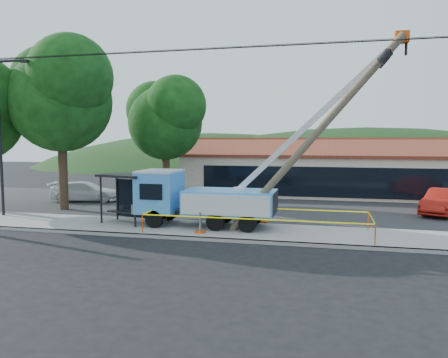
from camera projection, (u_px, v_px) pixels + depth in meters
ground at (215, 254)px, 17.31m from camera, size 120.00×120.00×0.00m
curb at (227, 240)px, 19.34m from camera, size 60.00×0.25×0.15m
sidewalk at (236, 231)px, 21.18m from camera, size 60.00×4.00×0.15m
parking_lot at (260, 207)px, 28.94m from camera, size 60.00×12.00×0.10m
strip_mall at (324, 172)px, 35.59m from camera, size 22.50×8.53×4.67m
streetlight at (3, 126)px, 24.82m from camera, size 2.13×0.22×9.00m
tree_west_near at (60, 91)px, 27.12m from camera, size 7.56×6.72×10.80m
tree_lot at (165, 116)px, 30.95m from camera, size 6.30×5.60×8.94m
hill_west at (210, 166)px, 74.05m from camera, size 78.40×56.00×28.00m
hill_center at (364, 168)px, 68.34m from camera, size 89.60×64.00×32.00m
utility_truck at (204, 195)px, 22.07m from camera, size 12.88×3.78×9.10m
leaning_pole at (321, 129)px, 19.80m from camera, size 7.80×1.97×9.08m
bus_shelter at (128, 187)px, 22.95m from camera, size 2.99×2.26×2.57m
caution_tape at (257, 217)px, 20.86m from camera, size 10.49×3.19×0.92m
car_silver at (154, 209)px, 28.41m from camera, size 2.50×4.20×1.34m
car_red at (443, 216)px, 25.86m from camera, size 3.51×4.84×1.52m
car_white at (86, 202)px, 31.44m from camera, size 5.19×3.17×1.41m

